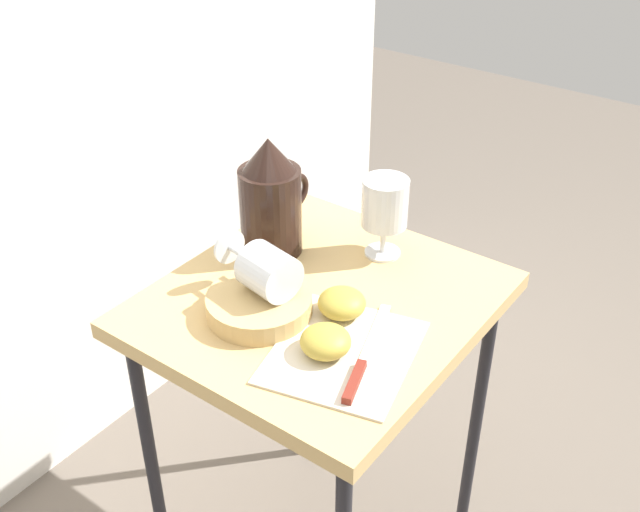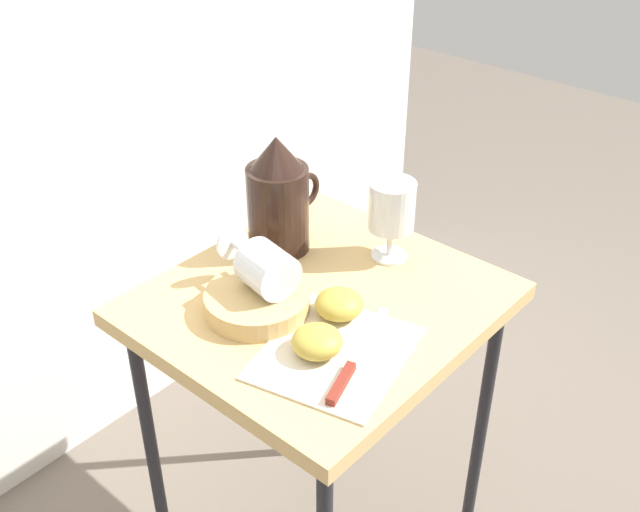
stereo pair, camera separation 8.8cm
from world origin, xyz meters
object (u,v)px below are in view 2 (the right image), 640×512
(apple_half_right, at_px, (339,304))
(apple_half_left, at_px, (317,341))
(basket_tray, at_px, (257,302))
(knife, at_px, (351,367))
(table, at_px, (320,330))
(wine_glass_tipped_near, at_px, (266,268))
(pitcher, at_px, (279,205))
(wine_glass_upright, at_px, (392,210))

(apple_half_right, bearing_deg, apple_half_left, -159.13)
(basket_tray, relative_size, knife, 0.74)
(table, bearing_deg, wine_glass_tipped_near, 148.19)
(basket_tray, xyz_separation_m, wine_glass_tipped_near, (0.02, -0.00, 0.06))
(pitcher, bearing_deg, apple_half_left, -125.95)
(table, bearing_deg, knife, -125.07)
(wine_glass_upright, bearing_deg, pitcher, 121.72)
(basket_tray, bearing_deg, pitcher, 33.14)
(apple_half_left, bearing_deg, knife, -85.75)
(wine_glass_upright, bearing_deg, wine_glass_tipped_near, 166.57)
(pitcher, distance_m, wine_glass_tipped_near, 0.18)
(wine_glass_upright, height_order, apple_half_left, wine_glass_upright)
(pitcher, relative_size, knife, 0.95)
(wine_glass_upright, xyz_separation_m, wine_glass_tipped_near, (-0.25, 0.06, -0.02))
(basket_tray, bearing_deg, wine_glass_upright, -13.17)
(table, xyz_separation_m, wine_glass_upright, (0.17, -0.01, 0.17))
(wine_glass_upright, relative_size, apple_half_right, 1.93)
(pitcher, xyz_separation_m, wine_glass_upright, (0.10, -0.17, 0.01))
(basket_tray, distance_m, apple_half_right, 0.13)
(pitcher, relative_size, apple_half_right, 2.84)
(wine_glass_tipped_near, relative_size, apple_half_left, 1.99)
(basket_tray, xyz_separation_m, wine_glass_upright, (0.27, -0.06, 0.08))
(apple_half_right, bearing_deg, table, 70.01)
(wine_glass_tipped_near, distance_m, apple_half_left, 0.15)
(wine_glass_tipped_near, xyz_separation_m, apple_half_left, (-0.04, -0.14, -0.05))
(table, height_order, apple_half_left, apple_half_left)
(apple_half_left, bearing_deg, basket_tray, 82.70)
(table, height_order, pitcher, pitcher)
(apple_half_left, relative_size, knife, 0.34)
(basket_tray, distance_m, pitcher, 0.21)
(table, xyz_separation_m, basket_tray, (-0.09, 0.05, 0.09))
(pitcher, height_order, apple_half_left, pitcher)
(apple_half_left, xyz_separation_m, apple_half_right, (0.09, 0.04, 0.00))
(wine_glass_tipped_near, bearing_deg, pitcher, 37.34)
(pitcher, distance_m, knife, 0.37)
(wine_glass_tipped_near, bearing_deg, apple_half_left, -104.98)
(wine_glass_upright, xyz_separation_m, apple_half_left, (-0.29, -0.08, -0.07))
(table, bearing_deg, apple_half_left, -140.47)
(basket_tray, relative_size, pitcher, 0.78)
(apple_half_left, relative_size, apple_half_right, 1.00)
(wine_glass_upright, xyz_separation_m, apple_half_right, (-0.19, -0.05, -0.07))
(pitcher, relative_size, apple_half_left, 2.84)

